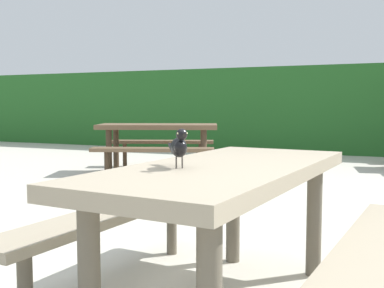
{
  "coord_description": "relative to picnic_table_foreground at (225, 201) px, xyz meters",
  "views": [
    {
      "loc": [
        0.49,
        -1.91,
        1.03
      ],
      "look_at": [
        -0.42,
        0.19,
        0.84
      ],
      "focal_mm": 44.26,
      "sensor_mm": 36.0,
      "label": 1
    }
  ],
  "objects": [
    {
      "name": "bird_grackle",
      "position": [
        -0.13,
        -0.24,
        0.29
      ],
      "size": [
        0.19,
        0.24,
        0.18
      ],
      "color": "black",
      "rests_on": "picnic_table_foreground"
    },
    {
      "name": "picnic_table_foreground",
      "position": [
        0.0,
        0.0,
        0.0
      ],
      "size": [
        1.83,
        1.86,
        0.74
      ],
      "color": "gray",
      "rests_on": "ground"
    },
    {
      "name": "hedge_wall",
      "position": [
        0.28,
        8.73,
        0.38
      ],
      "size": [
        28.0,
        1.64,
        1.86
      ],
      "primitive_type": "cube",
      "color": "#235B23",
      "rests_on": "ground"
    },
    {
      "name": "picnic_table_mid_left",
      "position": [
        -2.59,
        4.23,
        0.0
      ],
      "size": [
        2.21,
        2.19,
        0.74
      ],
      "color": "brown",
      "rests_on": "ground"
    }
  ]
}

